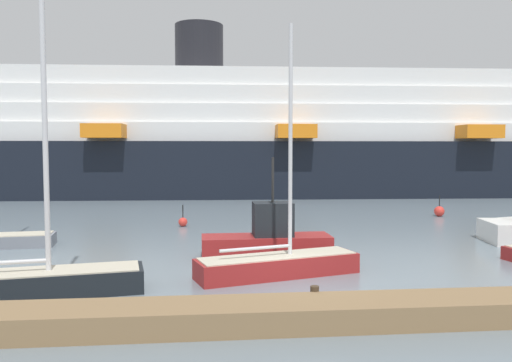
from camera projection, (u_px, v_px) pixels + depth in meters
ground_plane at (299, 291)px, 16.22m from camera, size 600.00×600.00×0.00m
dock_pier at (322, 313)px, 13.06m from camera, size 21.14×1.83×0.78m
sailboat_0 at (278, 262)px, 18.14m from camera, size 6.11×3.10×8.96m
sailboat_2 at (30, 278)px, 15.65m from camera, size 7.00×2.68×10.65m
fishing_boat_0 at (268, 239)px, 21.39m from camera, size 5.46×1.76×4.20m
channel_buoy_0 at (183, 222)px, 29.72m from camera, size 0.53×0.53×1.27m
channel_buoy_1 at (439, 211)px, 34.23m from camera, size 0.68×0.68×1.41m
cruise_ship at (365, 141)px, 52.24m from camera, size 95.90×17.92×16.89m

